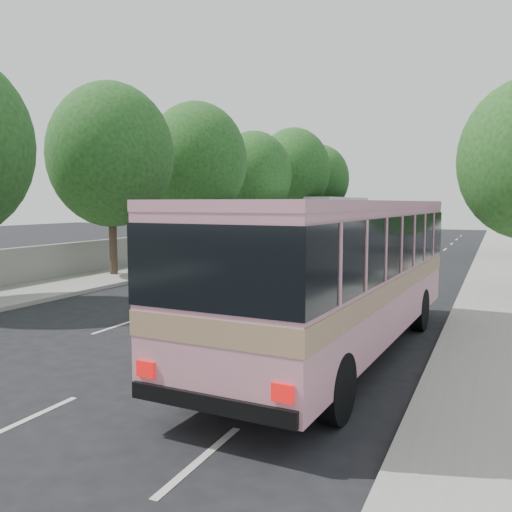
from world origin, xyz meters
The scene contains 15 objects.
ground centered at (0.00, 0.00, 0.00)m, with size 120.00×120.00×0.00m, color black.
sidewalk_left centered at (-8.50, 20.00, 0.07)m, with size 4.00×90.00×0.15m, color #9E998E.
sidewalk_right centered at (8.50, 20.00, 0.06)m, with size 4.00×90.00×0.12m, color #9E998E.
low_wall centered at (-10.30, 20.00, 0.90)m, with size 0.30×90.00×1.50m, color #9E998E.
tree_left_b centered at (-8.42, 5.94, 5.82)m, with size 5.70×5.70×8.88m.
tree_left_c centered at (-8.62, 13.94, 6.12)m, with size 6.00×6.00×9.35m.
tree_left_d centered at (-8.52, 21.94, 5.63)m, with size 5.52×5.52×8.60m.
tree_left_e centered at (-8.42, 29.94, 6.43)m, with size 6.30×6.30×9.82m.
tree_left_f centered at (-8.62, 37.94, 6.00)m, with size 5.88×5.88×9.16m.
pink_bus centered at (4.50, -2.32, 2.17)m, with size 3.32×11.05×3.49m.
pink_taxi centered at (-0.84, 6.60, 0.73)m, with size 1.71×4.26×1.45m, color #D41246.
white_pickup centered at (-2.72, 13.80, 0.84)m, with size 2.36×5.81×1.68m, color silver.
tour_coach_front centered at (-4.50, 18.00, 2.06)m, with size 2.85×11.49×3.41m.
tour_coach_rear centered at (-6.05, 34.77, 2.36)m, with size 3.06×13.17×3.93m.
taxi_roof_sign centered at (-0.84, 6.60, 1.54)m, with size 0.55×0.18×0.18m, color silver.
Camera 1 is at (7.73, -14.05, 3.44)m, focal length 38.00 mm.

